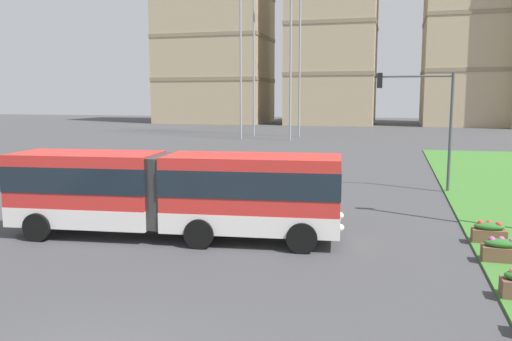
{
  "coord_description": "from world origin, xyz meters",
  "views": [
    {
      "loc": [
        5.37,
        -7.27,
        4.96
      ],
      "look_at": [
        0.27,
        12.07,
        2.2
      ],
      "focal_mm": 36.99,
      "sensor_mm": 36.0,
      "label": 1
    }
  ],
  "objects_px": {
    "flower_planter_3": "(501,250)",
    "apartment_tower_westcentre": "(333,28)",
    "car_white_van": "(180,174)",
    "apartment_tower_west": "(215,19)",
    "traffic_light_far_right": "(426,110)",
    "flower_planter_4": "(489,232)",
    "articulated_bus": "(174,192)"
  },
  "relations": [
    {
      "from": "car_white_van",
      "to": "apartment_tower_westcentre",
      "type": "relative_size",
      "value": 0.13
    },
    {
      "from": "traffic_light_far_right",
      "to": "apartment_tower_westcentre",
      "type": "xyz_separation_m",
      "value": [
        -13.33,
        71.54,
        13.47
      ]
    },
    {
      "from": "flower_planter_4",
      "to": "traffic_light_far_right",
      "type": "bearing_deg",
      "value": 99.34
    },
    {
      "from": "car_white_van",
      "to": "flower_planter_3",
      "type": "distance_m",
      "value": 17.78
    },
    {
      "from": "car_white_van",
      "to": "flower_planter_4",
      "type": "relative_size",
      "value": 4.15
    },
    {
      "from": "apartment_tower_west",
      "to": "car_white_van",
      "type": "bearing_deg",
      "value": -72.31
    },
    {
      "from": "flower_planter_4",
      "to": "apartment_tower_westcentre",
      "type": "relative_size",
      "value": 0.03
    },
    {
      "from": "car_white_van",
      "to": "traffic_light_far_right",
      "type": "xyz_separation_m",
      "value": [
        12.95,
        2.41,
        3.56
      ]
    },
    {
      "from": "traffic_light_far_right",
      "to": "apartment_tower_westcentre",
      "type": "distance_m",
      "value": 74.01
    },
    {
      "from": "articulated_bus",
      "to": "flower_planter_4",
      "type": "relative_size",
      "value": 10.92
    },
    {
      "from": "flower_planter_3",
      "to": "apartment_tower_westcentre",
      "type": "distance_m",
      "value": 87.12
    },
    {
      "from": "car_white_van",
      "to": "apartment_tower_west",
      "type": "height_order",
      "value": "apartment_tower_west"
    },
    {
      "from": "car_white_van",
      "to": "apartment_tower_west",
      "type": "bearing_deg",
      "value": 107.69
    },
    {
      "from": "traffic_light_far_right",
      "to": "apartment_tower_westcentre",
      "type": "relative_size",
      "value": 0.18
    },
    {
      "from": "flower_planter_3",
      "to": "flower_planter_4",
      "type": "bearing_deg",
      "value": 90.0
    },
    {
      "from": "flower_planter_3",
      "to": "flower_planter_4",
      "type": "xyz_separation_m",
      "value": [
        0.0,
        2.19,
        0.0
      ]
    },
    {
      "from": "traffic_light_far_right",
      "to": "apartment_tower_west",
      "type": "relative_size",
      "value": 0.15
    },
    {
      "from": "traffic_light_far_right",
      "to": "flower_planter_3",
      "type": "bearing_deg",
      "value": -82.28
    },
    {
      "from": "flower_planter_4",
      "to": "apartment_tower_west",
      "type": "bearing_deg",
      "value": 114.94
    },
    {
      "from": "articulated_bus",
      "to": "apartment_tower_westcentre",
      "type": "xyz_separation_m",
      "value": [
        -4.28,
        83.75,
        16.13
      ]
    },
    {
      "from": "articulated_bus",
      "to": "flower_planter_4",
      "type": "distance_m",
      "value": 10.98
    },
    {
      "from": "articulated_bus",
      "to": "car_white_van",
      "type": "bearing_deg",
      "value": 111.7
    },
    {
      "from": "apartment_tower_west",
      "to": "apartment_tower_westcentre",
      "type": "bearing_deg",
      "value": -2.85
    },
    {
      "from": "flower_planter_3",
      "to": "flower_planter_4",
      "type": "distance_m",
      "value": 2.19
    },
    {
      "from": "flower_planter_4",
      "to": "apartment_tower_west",
      "type": "distance_m",
      "value": 93.72
    },
    {
      "from": "apartment_tower_west",
      "to": "apartment_tower_westcentre",
      "type": "distance_m",
      "value": 23.76
    },
    {
      "from": "flower_planter_3",
      "to": "apartment_tower_west",
      "type": "height_order",
      "value": "apartment_tower_west"
    },
    {
      "from": "articulated_bus",
      "to": "apartment_tower_westcentre",
      "type": "bearing_deg",
      "value": 92.92
    },
    {
      "from": "apartment_tower_westcentre",
      "to": "traffic_light_far_right",
      "type": "bearing_deg",
      "value": -79.45
    },
    {
      "from": "articulated_bus",
      "to": "car_white_van",
      "type": "relative_size",
      "value": 2.63
    },
    {
      "from": "car_white_van",
      "to": "apartment_tower_westcentre",
      "type": "height_order",
      "value": "apartment_tower_westcentre"
    },
    {
      "from": "car_white_van",
      "to": "apartment_tower_westcentre",
      "type": "distance_m",
      "value": 75.89
    }
  ]
}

